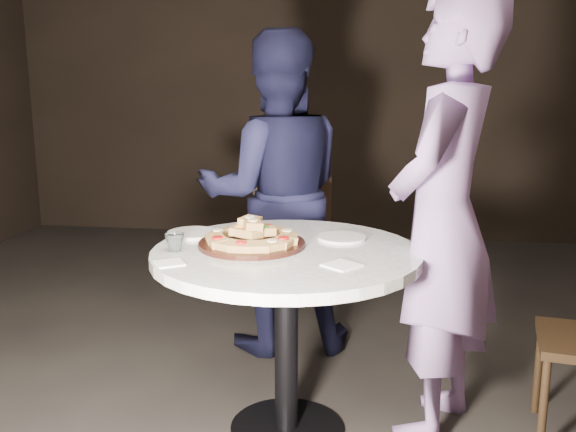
{
  "coord_description": "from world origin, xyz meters",
  "views": [
    {
      "loc": [
        0.52,
        -2.6,
        1.54
      ],
      "look_at": [
        0.14,
        -0.03,
        0.96
      ],
      "focal_mm": 40.0,
      "sensor_mm": 36.0,
      "label": 1
    }
  ],
  "objects": [
    {
      "name": "floor",
      "position": [
        0.0,
        0.0,
        0.0
      ],
      "size": [
        7.0,
        7.0,
        0.0
      ],
      "primitive_type": "plane",
      "color": "black",
      "rests_on": "ground"
    },
    {
      "name": "table",
      "position": [
        0.14,
        -0.08,
        0.68
      ],
      "size": [
        1.29,
        1.29,
        0.83
      ],
      "rotation": [
        0.0,
        0.0,
        -0.18
      ],
      "color": "black",
      "rests_on": "ground"
    },
    {
      "name": "serving_board",
      "position": [
        -0.01,
        -0.05,
        0.84
      ],
      "size": [
        0.56,
        0.56,
        0.02
      ],
      "primitive_type": "cylinder",
      "rotation": [
        0.0,
        0.0,
        0.31
      ],
      "color": "black",
      "rests_on": "table"
    },
    {
      "name": "focaccia_pile",
      "position": [
        -0.01,
        -0.05,
        0.88
      ],
      "size": [
        0.4,
        0.39,
        0.11
      ],
      "rotation": [
        0.0,
        0.0,
        -0.39
      ],
      "color": "#A4783F",
      "rests_on": "serving_board"
    },
    {
      "name": "plate_left",
      "position": [
        -0.31,
        0.11,
        0.84
      ],
      "size": [
        0.28,
        0.28,
        0.01
      ],
      "primitive_type": "cylinder",
      "rotation": [
        0.0,
        0.0,
        -0.28
      ],
      "color": "white",
      "rests_on": "table"
    },
    {
      "name": "plate_right",
      "position": [
        0.35,
        0.13,
        0.84
      ],
      "size": [
        0.28,
        0.28,
        0.01
      ],
      "primitive_type": "cylinder",
      "rotation": [
        0.0,
        0.0,
        0.39
      ],
      "color": "white",
      "rests_on": "table"
    },
    {
      "name": "water_glass",
      "position": [
        -0.31,
        -0.17,
        0.87
      ],
      "size": [
        0.09,
        0.09,
        0.07
      ],
      "primitive_type": "imported",
      "rotation": [
        0.0,
        0.0,
        0.09
      ],
      "color": "silver",
      "rests_on": "table"
    },
    {
      "name": "napkin_near",
      "position": [
        -0.27,
        -0.34,
        0.84
      ],
      "size": [
        0.14,
        0.14,
        0.01
      ],
      "primitive_type": "cube",
      "rotation": [
        0.0,
        0.0,
        0.56
      ],
      "color": "white",
      "rests_on": "table"
    },
    {
      "name": "napkin_far",
      "position": [
        0.38,
        -0.28,
        0.84
      ],
      "size": [
        0.17,
        0.17,
        0.01
      ],
      "primitive_type": "cube",
      "rotation": [
        0.0,
        0.0,
        -0.67
      ],
      "color": "white",
      "rests_on": "table"
    },
    {
      "name": "chair_far",
      "position": [
        -0.04,
        1.34,
        0.59
      ],
      "size": [
        0.56,
        0.58,
        1.02
      ],
      "rotation": [
        0.0,
        0.0,
        3.34
      ],
      "color": "black",
      "rests_on": "ground"
    },
    {
      "name": "diner_navy",
      "position": [
        -0.06,
        0.85,
        0.89
      ],
      "size": [
        1.01,
        0.87,
        1.78
      ],
      "primitive_type": "imported",
      "rotation": [
        0.0,
        0.0,
        3.39
      ],
      "color": "black",
      "rests_on": "ground"
    },
    {
      "name": "diner_teal",
      "position": [
        0.78,
        0.07,
        0.94
      ],
      "size": [
        0.66,
        0.8,
        1.88
      ],
      "primitive_type": "imported",
      "rotation": [
        0.0,
        0.0,
        -1.93
      ],
      "color": "#7E659E",
      "rests_on": "ground"
    }
  ]
}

